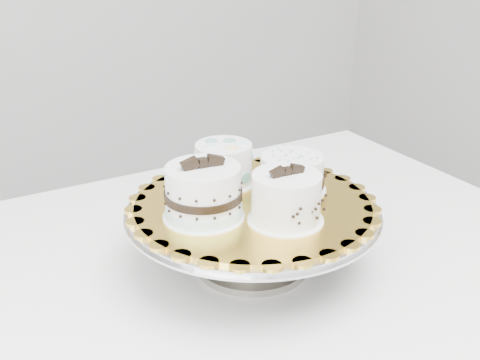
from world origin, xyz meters
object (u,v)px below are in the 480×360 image
table (210,298)px  cake_stand (252,225)px  cake_board (253,204)px  cake_ribbon (292,174)px  cake_dots (224,164)px  cake_swirl (286,199)px  cake_banded (203,195)px

table → cake_stand: cake_stand is taller
table → cake_board: cake_board is taller
cake_board → cake_ribbon: bearing=5.5°
cake_stand → cake_board: bearing=-90.0°
cake_dots → table: bearing=-149.5°
cake_stand → cake_board: 0.04m
cake_stand → cake_board: (0.00, -0.00, 0.04)m
cake_board → cake_ribbon: 0.09m
cake_stand → cake_swirl: (0.01, -0.08, 0.08)m
table → cake_swirl: size_ratio=11.56×
cake_dots → cake_ribbon: bearing=-53.9°
cake_board → cake_banded: size_ratio=2.93×
cake_ribbon → cake_swirl: bearing=-140.9°
cake_swirl → cake_banded: 0.12m
cake_swirl → cake_dots: size_ratio=0.97×
cake_swirl → cake_dots: (-0.01, 0.17, 0.00)m
cake_banded → cake_dots: 0.13m
table → cake_ribbon: (0.14, -0.04, 0.21)m
cake_board → cake_swirl: cake_swirl is taller
cake_swirl → cake_banded: cake_banded is taller
cake_banded → cake_board: bearing=10.2°
cake_board → cake_banded: cake_banded is taller
cake_ribbon → cake_stand: bearing=176.1°
cake_banded → cake_dots: bearing=54.7°
cake_banded → cake_stand: bearing=10.2°
table → cake_ribbon: size_ratio=10.78×
cake_board → cake_swirl: size_ratio=3.29×
cake_banded → cake_dots: cake_banded is taller
cake_ribbon → cake_dots: bearing=125.0°
cake_stand → cake_banded: bearing=-178.8°
cake_dots → cake_ribbon: 0.12m
table → cake_dots: size_ratio=11.23×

